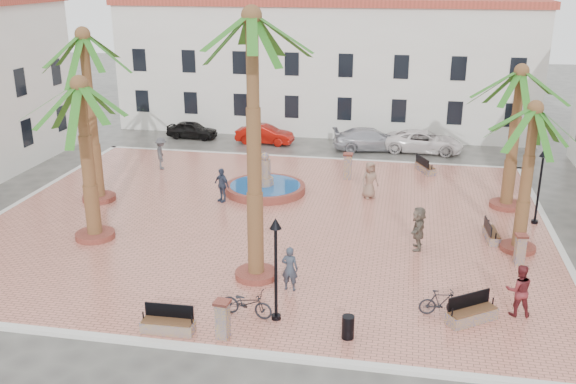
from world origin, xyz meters
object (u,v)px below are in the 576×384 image
Objects in this scene: cyclist_a at (290,269)px; pedestrian_east at (418,228)px; fountain at (265,187)px; bollard_e at (520,249)px; palm_nw at (85,54)px; bench_ne at (425,168)px; palm_s at (252,45)px; car_white at (424,141)px; pedestrian_fountain_a at (370,180)px; bollard_se at (223,319)px; bench_se at (472,314)px; bicycle_b at (441,302)px; bench_s at (168,325)px; cyclist_b at (519,290)px; palm_e at (533,127)px; car_red at (265,134)px; pedestrian_north at (161,153)px; bollard_n at (348,166)px; pedestrian_fountain_b at (222,185)px; car_silver at (371,139)px; bicycle_a at (247,303)px; palm_ne at (520,89)px; palm_sw at (81,105)px; lamppost_s at (276,252)px; lamppost_e at (541,174)px; bench_e at (491,234)px; litter_bin at (348,327)px; car_black at (192,130)px.

pedestrian_east is (4.64, 4.65, 0.08)m from cyclist_a.
bollard_e is at bearing -29.32° from fountain.
palm_nw is 19.75m from bench_ne.
palm_s is 2.00× the size of car_white.
pedestrian_fountain_a is 10.57m from car_white.
bench_ne is 1.36× the size of bollard_se.
bench_se is (7.90, -1.88, -8.52)m from palm_s.
bicycle_b is at bearing -12.98° from palm_s.
bench_s is at bearing 179.43° from bollard_se.
palm_s is at bearing -11.84° from cyclist_b.
car_red is at bearing 132.70° from palm_e.
bench_ne is at bearing 109.51° from palm_e.
pedestrian_east is 0.48× the size of car_red.
bollard_n is at bearing -110.81° from pedestrian_north.
pedestrian_fountain_b is 0.35× the size of car_silver.
bollard_e is at bearing -48.88° from bicycle_a.
palm_nw is 4.57× the size of pedestrian_north.
pedestrian_north is at bearing 108.57° from car_silver.
palm_ne is at bearing 7.90° from palm_nw.
palm_sw is 3.73× the size of pedestrian_fountain_a.
palm_e is at bearing 35.00° from bench_s.
pedestrian_fountain_b is at bearing 99.87° from bench_ne.
palm_ne is at bearing -28.84° from bicycle_a.
lamppost_s is at bearing 163.38° from car_silver.
lamppost_e is 20.17m from car_red.
bollard_n is 9.79m from car_red.
bench_e is 1.11× the size of bollard_n.
palm_ne is at bearing -156.28° from car_silver.
palm_nw is at bearing 160.86° from car_red.
pedestrian_east is 19.43m from car_red.
litter_bin is 0.22× the size of car_black.
cyclist_b is at bearing -169.28° from car_white.
palm_s is 1.58× the size of palm_e.
palm_nw is 21.58m from bollard_e.
bollard_n is at bearing -134.34° from car_red.
bench_e is (11.15, -4.36, -0.06)m from fountain.
lamppost_e is 13.35m from cyclist_a.
bench_e is at bearing -136.99° from cyclist_a.
pedestrian_fountain_a reaches higher than bicycle_b.
palm_nw is 17.64m from pedestrian_east.
bench_se reaches higher than bench_s.
car_black is at bearing 151.51° from palm_ne.
palm_s is at bearing -99.69° from bollard_n.
palm_e reaches higher than lamppost_e.
fountain is 9.93m from bench_ne.
litter_bin is (13.91, -10.70, -7.02)m from palm_nw.
bollard_e is at bearing 36.57° from bollard_se.
pedestrian_fountain_a is (-6.64, 5.45, -4.36)m from palm_e.
car_white is at bearing 112.18° from lamppost_e.
lamppost_e is at bearing 34.34° from palm_s.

